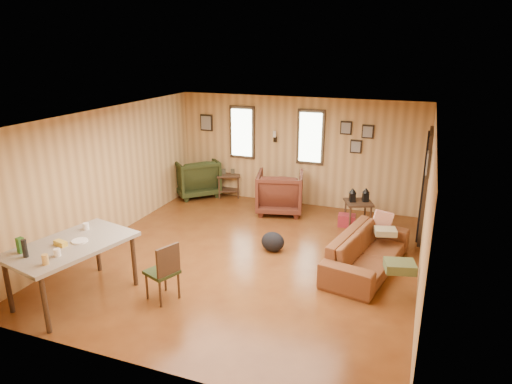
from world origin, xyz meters
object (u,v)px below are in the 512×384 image
at_px(end_table, 229,181).
at_px(dining_table, 70,249).
at_px(side_table, 359,200).
at_px(sofa, 368,246).
at_px(recliner_brown, 280,190).
at_px(recliner_green, 196,175).

relative_size(end_table, dining_table, 0.37).
relative_size(side_table, dining_table, 0.44).
distance_m(sofa, side_table, 1.83).
xyz_separation_m(recliner_brown, side_table, (1.70, -0.24, 0.06)).
bearing_deg(dining_table, recliner_brown, 82.38).
bearing_deg(dining_table, end_table, 100.87).
xyz_separation_m(sofa, recliner_brown, (-2.12, 2.02, 0.08)).
bearing_deg(side_table, dining_table, -128.91).
xyz_separation_m(end_table, side_table, (3.17, -0.85, 0.17)).
bearing_deg(end_table, dining_table, -92.09).
height_order(side_table, dining_table, dining_table).
bearing_deg(dining_table, side_table, 64.05).
xyz_separation_m(recliner_brown, recliner_green, (-2.23, 0.39, 0.00)).
bearing_deg(sofa, recliner_green, 72.41).
height_order(recliner_brown, end_table, recliner_brown).
bearing_deg(recliner_brown, dining_table, 55.65).
xyz_separation_m(sofa, recliner_green, (-4.34, 2.42, 0.09)).
height_order(recliner_brown, recliner_green, recliner_green).
bearing_deg(dining_table, sofa, 45.11).
relative_size(sofa, dining_table, 1.13).
height_order(end_table, side_table, side_table).
relative_size(sofa, recliner_green, 2.10).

